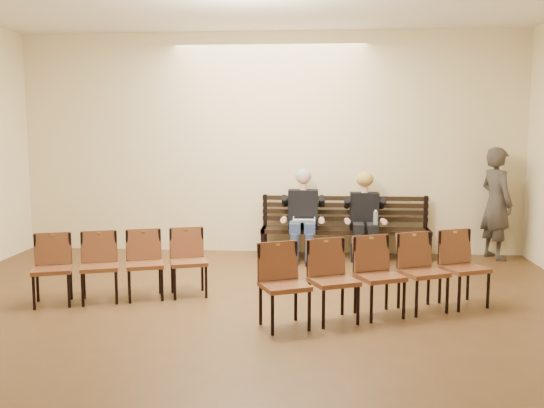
{
  "coord_description": "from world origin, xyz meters",
  "views": [
    {
      "loc": [
        0.8,
        -4.67,
        2.01
      ],
      "look_at": [
        0.11,
        4.05,
        0.9
      ],
      "focal_mm": 40.0,
      "sensor_mm": 36.0,
      "label": 1
    }
  ],
  "objects_px": {
    "seated_woman": "(365,219)",
    "laptop": "(304,223)",
    "bench": "(345,243)",
    "chair_row_front": "(122,266)",
    "chair_row_back": "(380,277)",
    "seated_man": "(303,214)",
    "water_bottle": "(375,226)",
    "passerby": "(497,195)",
    "bag": "(366,253)"
  },
  "relations": [
    {
      "from": "seated_man",
      "to": "seated_woman",
      "type": "relative_size",
      "value": 1.1
    },
    {
      "from": "bag",
      "to": "laptop",
      "type": "bearing_deg",
      "value": 176.54
    },
    {
      "from": "chair_row_front",
      "to": "laptop",
      "type": "bearing_deg",
      "value": 29.32
    },
    {
      "from": "chair_row_back",
      "to": "seated_man",
      "type": "bearing_deg",
      "value": 82.77
    },
    {
      "from": "seated_woman",
      "to": "passerby",
      "type": "height_order",
      "value": "passerby"
    },
    {
      "from": "seated_man",
      "to": "laptop",
      "type": "relative_size",
      "value": 4.06
    },
    {
      "from": "water_bottle",
      "to": "chair_row_back",
      "type": "relative_size",
      "value": 0.08
    },
    {
      "from": "laptop",
      "to": "chair_row_front",
      "type": "xyz_separation_m",
      "value": [
        -2.06,
        -2.29,
        -0.17
      ]
    },
    {
      "from": "water_bottle",
      "to": "seated_man",
      "type": "bearing_deg",
      "value": 166.17
    },
    {
      "from": "chair_row_front",
      "to": "chair_row_back",
      "type": "relative_size",
      "value": 0.75
    },
    {
      "from": "laptop",
      "to": "water_bottle",
      "type": "distance_m",
      "value": 1.07
    },
    {
      "from": "chair_row_front",
      "to": "chair_row_back",
      "type": "height_order",
      "value": "chair_row_back"
    },
    {
      "from": "bench",
      "to": "passerby",
      "type": "xyz_separation_m",
      "value": [
        2.3,
        0.1,
        0.76
      ]
    },
    {
      "from": "seated_woman",
      "to": "chair_row_front",
      "type": "bearing_deg",
      "value": -140.55
    },
    {
      "from": "bench",
      "to": "seated_man",
      "type": "bearing_deg",
      "value": -169.5
    },
    {
      "from": "water_bottle",
      "to": "passerby",
      "type": "bearing_deg",
      "value": 14.59
    },
    {
      "from": "bench",
      "to": "seated_woman",
      "type": "xyz_separation_m",
      "value": [
        0.29,
        -0.12,
        0.4
      ]
    },
    {
      "from": "seated_woman",
      "to": "chair_row_back",
      "type": "bearing_deg",
      "value": -90.83
    },
    {
      "from": "seated_woman",
      "to": "laptop",
      "type": "distance_m",
      "value": 0.93
    },
    {
      "from": "water_bottle",
      "to": "chair_row_front",
      "type": "bearing_deg",
      "value": -145.0
    },
    {
      "from": "bench",
      "to": "laptop",
      "type": "height_order",
      "value": "laptop"
    },
    {
      "from": "bench",
      "to": "seated_man",
      "type": "xyz_separation_m",
      "value": [
        -0.65,
        -0.12,
        0.46
      ]
    },
    {
      "from": "bench",
      "to": "seated_woman",
      "type": "distance_m",
      "value": 0.51
    },
    {
      "from": "bench",
      "to": "bag",
      "type": "xyz_separation_m",
      "value": [
        0.3,
        -0.33,
        -0.09
      ]
    },
    {
      "from": "seated_man",
      "to": "laptop",
      "type": "xyz_separation_m",
      "value": [
        0.02,
        -0.16,
        -0.11
      ]
    },
    {
      "from": "chair_row_front",
      "to": "bag",
      "type": "bearing_deg",
      "value": 18.02
    },
    {
      "from": "seated_woman",
      "to": "bag",
      "type": "height_order",
      "value": "seated_woman"
    },
    {
      "from": "passerby",
      "to": "chair_row_back",
      "type": "height_order",
      "value": "passerby"
    },
    {
      "from": "seated_man",
      "to": "bag",
      "type": "relative_size",
      "value": 3.62
    },
    {
      "from": "bench",
      "to": "passerby",
      "type": "height_order",
      "value": "passerby"
    },
    {
      "from": "seated_woman",
      "to": "laptop",
      "type": "relative_size",
      "value": 3.71
    },
    {
      "from": "chair_row_front",
      "to": "water_bottle",
      "type": "bearing_deg",
      "value": 16.19
    },
    {
      "from": "seated_man",
      "to": "bag",
      "type": "xyz_separation_m",
      "value": [
        0.95,
        -0.21,
        -0.55
      ]
    },
    {
      "from": "laptop",
      "to": "water_bottle",
      "type": "xyz_separation_m",
      "value": [
        1.06,
        -0.11,
        -0.01
      ]
    },
    {
      "from": "seated_man",
      "to": "laptop",
      "type": "distance_m",
      "value": 0.19
    },
    {
      "from": "seated_woman",
      "to": "laptop",
      "type": "bearing_deg",
      "value": -170.42
    },
    {
      "from": "bench",
      "to": "seated_woman",
      "type": "height_order",
      "value": "seated_woman"
    },
    {
      "from": "laptop",
      "to": "chair_row_front",
      "type": "relative_size",
      "value": 0.17
    },
    {
      "from": "water_bottle",
      "to": "chair_row_back",
      "type": "xyz_separation_m",
      "value": [
        -0.18,
        -2.57,
        -0.13
      ]
    },
    {
      "from": "passerby",
      "to": "laptop",
      "type": "bearing_deg",
      "value": 75.1
    },
    {
      "from": "chair_row_back",
      "to": "passerby",
      "type": "bearing_deg",
      "value": 31.31
    },
    {
      "from": "seated_man",
      "to": "chair_row_front",
      "type": "bearing_deg",
      "value": -129.76
    },
    {
      "from": "bag",
      "to": "chair_row_front",
      "type": "distance_m",
      "value": 3.74
    },
    {
      "from": "seated_man",
      "to": "chair_row_back",
      "type": "distance_m",
      "value": 2.98
    },
    {
      "from": "bag",
      "to": "chair_row_back",
      "type": "height_order",
      "value": "chair_row_back"
    },
    {
      "from": "chair_row_back",
      "to": "laptop",
      "type": "bearing_deg",
      "value": 83.38
    },
    {
      "from": "laptop",
      "to": "chair_row_back",
      "type": "distance_m",
      "value": 2.82
    },
    {
      "from": "chair_row_front",
      "to": "bench",
      "type": "bearing_deg",
      "value": 24.92
    },
    {
      "from": "water_bottle",
      "to": "chair_row_front",
      "type": "xyz_separation_m",
      "value": [
        -3.12,
        -2.18,
        -0.15
      ]
    },
    {
      "from": "seated_woman",
      "to": "laptop",
      "type": "height_order",
      "value": "seated_woman"
    }
  ]
}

